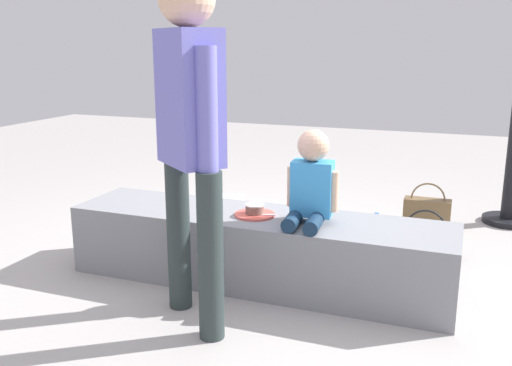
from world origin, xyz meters
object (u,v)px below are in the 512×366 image
gift_bag (308,220)px  handbag_black_leather (425,242)px  party_cup_red (335,243)px  water_bottle_far_side (341,225)px  cake_plate (255,212)px  water_bottle_near_gift (376,229)px  adult_standing (190,120)px  cake_box_white (218,208)px  child_seated (311,183)px  handbag_brown_canvas (427,212)px

gift_bag → handbag_black_leather: size_ratio=0.86×
party_cup_red → water_bottle_far_side: bearing=94.9°
water_bottle_far_side → handbag_black_leather: (0.57, -0.20, 0.02)m
cake_plate → handbag_black_leather: bearing=41.0°
gift_bag → water_bottle_near_gift: bearing=9.6°
water_bottle_near_gift → party_cup_red: water_bottle_near_gift is taller
adult_standing → cake_box_white: 1.90m
water_bottle_far_side → handbag_black_leather: size_ratio=0.54×
child_seated → gift_bag: (-0.24, 0.84, -0.48)m
adult_standing → water_bottle_far_side: adult_standing is taller
handbag_black_leather → party_cup_red: bearing=-169.3°
adult_standing → cake_plate: 0.76m
child_seated → water_bottle_far_side: bearing=92.2°
water_bottle_near_gift → handbag_black_leather: bearing=-27.0°
water_bottle_near_gift → handbag_black_leather: 0.37m
handbag_black_leather → cake_plate: bearing=-139.0°
child_seated → cake_plate: bearing=177.5°
adult_standing → gift_bag: size_ratio=5.57×
cake_plate → party_cup_red: cake_plate is taller
child_seated → gift_bag: bearing=106.0°
water_bottle_near_gift → handbag_brown_canvas: size_ratio=0.62×
cake_plate → handbag_brown_canvas: bearing=59.4°
water_bottle_far_side → gift_bag: bearing=-151.3°
water_bottle_near_gift → water_bottle_far_side: 0.25m
gift_bag → water_bottle_near_gift: (0.45, 0.08, -0.03)m
gift_bag → cake_box_white: gift_bag is taller
water_bottle_far_side → cake_box_white: size_ratio=0.54×
child_seated → cake_plate: size_ratio=2.16×
adult_standing → party_cup_red: 1.52m
water_bottle_near_gift → cake_box_white: water_bottle_near_gift is taller
child_seated → cake_box_white: child_seated is taller
handbag_black_leather → cake_box_white: bearing=168.6°
child_seated → water_bottle_near_gift: bearing=77.3°
child_seated → adult_standing: 0.75m
water_bottle_near_gift → party_cup_red: bearing=-128.7°
cake_plate → adult_standing: bearing=-101.5°
gift_bag → water_bottle_far_side: (0.20, 0.11, -0.04)m
child_seated → water_bottle_near_gift: child_seated is taller
water_bottle_far_side → water_bottle_near_gift: bearing=-8.5°
cake_plate → party_cup_red: bearing=64.4°
cake_plate → handbag_black_leather: 1.16m
child_seated → handbag_brown_canvas: child_seated is taller
adult_standing → handbag_brown_canvas: adult_standing is taller
water_bottle_near_gift → cake_box_white: size_ratio=0.61×
party_cup_red → child_seated: bearing=-89.1°
adult_standing → party_cup_red: adult_standing is taller
adult_standing → water_bottle_near_gift: 1.78m
handbag_brown_canvas → child_seated: bearing=-109.8°
cake_box_white → gift_bag: bearing=-15.9°
water_bottle_far_side → handbag_black_leather: handbag_black_leather is taller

